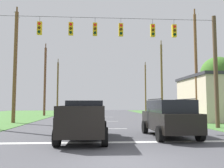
% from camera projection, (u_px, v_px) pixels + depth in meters
% --- Properties ---
extents(ground_plane, '(120.00, 120.00, 0.00)m').
position_uv_depth(ground_plane, '(127.00, 163.00, 7.10)').
color(ground_plane, '#47474C').
extents(stop_bar_stripe, '(13.43, 0.45, 0.01)m').
position_uv_depth(stop_bar_stripe, '(117.00, 142.00, 10.97)').
color(stop_bar_stripe, white).
rests_on(stop_bar_stripe, ground).
extents(lane_dash_0, '(2.50, 0.15, 0.01)m').
position_uv_depth(lane_dash_0, '(110.00, 129.00, 16.94)').
color(lane_dash_0, white).
rests_on(lane_dash_0, ground).
extents(lane_dash_1, '(2.50, 0.15, 0.01)m').
position_uv_depth(lane_dash_1, '(106.00, 121.00, 23.94)').
color(lane_dash_1, white).
rests_on(lane_dash_1, ground).
extents(lane_dash_2, '(2.50, 0.15, 0.01)m').
position_uv_depth(lane_dash_2, '(104.00, 117.00, 31.72)').
color(lane_dash_2, white).
rests_on(lane_dash_2, ground).
extents(overhead_signal_span, '(16.43, 0.31, 8.47)m').
position_uv_depth(overhead_signal_span, '(109.00, 60.00, 17.24)').
color(overhead_signal_span, brown).
rests_on(overhead_signal_span, ground).
extents(pickup_truck, '(2.38, 5.44, 1.95)m').
position_uv_depth(pickup_truck, '(84.00, 120.00, 11.88)').
color(pickup_truck, black).
rests_on(pickup_truck, ground).
extents(suv_black, '(2.27, 4.83, 2.05)m').
position_uv_depth(suv_black, '(169.00, 117.00, 12.79)').
color(suv_black, black).
rests_on(suv_black, ground).
extents(distant_car_crossing_white, '(4.46, 2.35, 1.52)m').
position_uv_depth(distant_car_crossing_white, '(175.00, 111.00, 32.08)').
color(distant_car_crossing_white, silver).
rests_on(distant_car_crossing_white, ground).
extents(utility_pole_mid_right, '(0.29, 1.66, 11.44)m').
position_uv_depth(utility_pole_mid_right, '(196.00, 66.00, 23.59)').
color(utility_pole_mid_right, brown).
rests_on(utility_pole_mid_right, ground).
extents(utility_pole_far_right, '(0.31, 1.74, 11.39)m').
position_uv_depth(utility_pole_far_right, '(162.00, 78.00, 35.49)').
color(utility_pole_far_right, brown).
rests_on(utility_pole_far_right, ground).
extents(utility_pole_near_left, '(0.28, 1.77, 10.32)m').
position_uv_depth(utility_pole_near_left, '(145.00, 87.00, 48.02)').
color(utility_pole_near_left, brown).
rests_on(utility_pole_near_left, ground).
extents(utility_pole_far_left, '(0.33, 1.52, 11.09)m').
position_uv_depth(utility_pole_far_left, '(15.00, 65.00, 22.25)').
color(utility_pole_far_left, brown).
rests_on(utility_pole_far_left, ground).
extents(utility_pole_distant_right, '(0.34, 1.81, 10.93)m').
position_uv_depth(utility_pole_distant_right, '(45.00, 80.00, 35.44)').
color(utility_pole_distant_right, brown).
rests_on(utility_pole_distant_right, ground).
extents(utility_pole_distant_left, '(0.32, 1.89, 10.84)m').
position_uv_depth(utility_pole_distant_left, '(58.00, 87.00, 47.18)').
color(utility_pole_distant_left, brown).
rests_on(utility_pole_distant_left, ground).
extents(tree_roadside_right, '(3.60, 3.60, 6.79)m').
position_uv_depth(tree_roadside_right, '(218.00, 74.00, 25.20)').
color(tree_roadside_right, brown).
rests_on(tree_roadside_right, ground).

